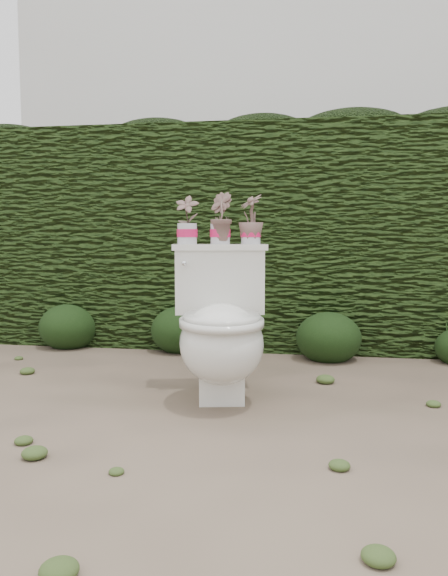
% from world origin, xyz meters
% --- Properties ---
extents(ground, '(60.00, 60.00, 0.00)m').
position_xyz_m(ground, '(0.00, 0.00, 0.00)').
color(ground, '#86715C').
rests_on(ground, ground).
extents(hedge, '(8.00, 1.00, 1.60)m').
position_xyz_m(hedge, '(0.00, 1.60, 0.80)').
color(hedge, '#324D19').
rests_on(hedge, ground).
extents(house_wall, '(8.00, 3.50, 4.00)m').
position_xyz_m(house_wall, '(0.60, 6.00, 2.00)').
color(house_wall, silver).
rests_on(house_wall, ground).
extents(toilet, '(0.58, 0.75, 0.78)m').
position_xyz_m(toilet, '(-0.01, -0.02, 0.36)').
color(toilet, silver).
rests_on(toilet, ground).
extents(potted_plant_left, '(0.13, 0.09, 0.24)m').
position_xyz_m(potted_plant_left, '(-0.23, 0.18, 0.90)').
color(potted_plant_left, '#1E6226').
rests_on(potted_plant_left, toilet).
extents(potted_plant_center, '(0.18, 0.18, 0.26)m').
position_xyz_m(potted_plant_center, '(-0.06, 0.21, 0.91)').
color(potted_plant_center, '#1E6226').
rests_on(potted_plant_center, toilet).
extents(potted_plant_right, '(0.20, 0.20, 0.25)m').
position_xyz_m(potted_plant_right, '(0.10, 0.25, 0.90)').
color(potted_plant_right, '#1E6226').
rests_on(potted_plant_right, toilet).
extents(liriope_clump_1, '(0.44, 0.44, 0.35)m').
position_xyz_m(liriope_clump_1, '(-1.35, 1.12, 0.17)').
color(liriope_clump_1, '#1C3312').
rests_on(liriope_clump_1, ground).
extents(liriope_clump_2, '(0.44, 0.44, 0.35)m').
position_xyz_m(liriope_clump_2, '(-0.49, 1.11, 0.18)').
color(liriope_clump_2, '#1C3312').
rests_on(liriope_clump_2, ground).
extents(liriope_clump_3, '(0.43, 0.43, 0.35)m').
position_xyz_m(liriope_clump_3, '(0.54, 0.99, 0.17)').
color(liriope_clump_3, '#1C3312').
rests_on(liriope_clump_3, ground).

